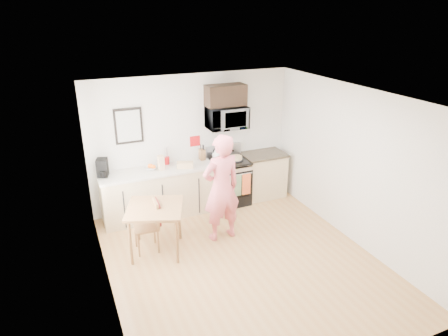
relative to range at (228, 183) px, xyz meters
name	(u,v)px	position (x,y,z in m)	size (l,w,h in m)	color
floor	(243,261)	(-0.63, -1.98, -0.44)	(4.60, 4.60, 0.00)	#AC7742
back_wall	(192,141)	(-0.63, 0.32, 0.86)	(4.00, 0.04, 2.60)	silver
front_wall	(349,277)	(-0.63, -4.28, 0.86)	(4.00, 0.04, 2.60)	silver
left_wall	(103,212)	(-2.63, -1.98, 0.86)	(0.04, 4.60, 2.60)	silver
right_wall	(354,166)	(1.37, -1.98, 0.86)	(0.04, 4.60, 2.60)	silver
ceiling	(246,98)	(-0.63, -1.98, 2.16)	(4.00, 4.60, 0.04)	silver
window	(96,172)	(-2.59, -1.18, 1.11)	(0.06, 1.40, 1.50)	white
cabinet_left	(159,194)	(-1.43, 0.02, 0.01)	(2.10, 0.60, 0.90)	tan
countertop_left	(157,171)	(-1.43, 0.02, 0.48)	(2.14, 0.64, 0.04)	beige
cabinet_right	(263,176)	(0.80, 0.02, 0.01)	(0.84, 0.60, 0.90)	tan
countertop_right	(264,154)	(0.80, 0.02, 0.48)	(0.88, 0.64, 0.04)	black
range	(228,183)	(0.00, 0.00, 0.00)	(0.76, 0.70, 1.16)	black
microwave	(227,118)	(0.00, 0.10, 1.32)	(0.76, 0.51, 0.42)	silver
upper_cabinet	(226,95)	(0.00, 0.15, 1.74)	(0.76, 0.35, 0.40)	black
wall_art	(129,126)	(-1.83, 0.30, 1.31)	(0.50, 0.04, 0.65)	black
wall_trivet	(195,141)	(-0.58, 0.31, 0.86)	(0.20, 0.02, 0.20)	red
person	(221,188)	(-0.65, -1.17, 0.50)	(0.68, 0.45, 1.86)	#C33542
dining_table	(155,212)	(-1.78, -1.15, 0.27)	(0.95, 0.95, 0.80)	brown
chair	(153,218)	(-1.80, -1.06, 0.13)	(0.43, 0.39, 0.88)	brown
knife_block	(202,154)	(-0.48, 0.20, 0.61)	(0.10, 0.13, 0.21)	brown
utensil_crock	(166,157)	(-1.18, 0.24, 0.64)	(0.11, 0.11, 0.33)	red
fruit_bowl	(150,167)	(-1.54, 0.09, 0.55)	(0.29, 0.29, 0.11)	white
milk_carton	(161,163)	(-1.36, 0.00, 0.64)	(0.10, 0.10, 0.28)	tan
coffee_maker	(103,168)	(-2.38, 0.11, 0.65)	(0.24, 0.29, 0.32)	black
bread_bag	(185,165)	(-0.92, -0.08, 0.56)	(0.30, 0.14, 0.11)	tan
cake	(237,158)	(0.15, -0.06, 0.53)	(0.26, 0.26, 0.09)	black
kettle	(218,154)	(-0.20, 0.10, 0.60)	(0.21, 0.21, 0.27)	white
pot	(221,162)	(-0.24, -0.18, 0.54)	(0.22, 0.34, 0.11)	silver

